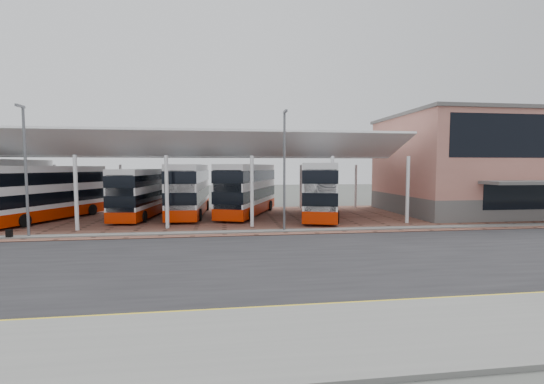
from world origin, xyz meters
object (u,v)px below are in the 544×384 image
(terminal, at_px, (488,164))
(bus_3, at_px, (189,190))
(bus_5, at_px, (322,190))
(bus_4, at_px, (248,190))
(bus_2, at_px, (142,193))
(bus_1, at_px, (49,193))

(terminal, xyz_separation_m, bus_3, (-28.04, 1.28, -2.35))
(bus_5, bearing_deg, bus_4, 177.10)
(bus_4, bearing_deg, terminal, 17.70)
(terminal, height_order, bus_3, terminal)
(bus_2, xyz_separation_m, bus_3, (3.94, 0.42, 0.19))
(bus_4, bearing_deg, bus_2, -158.41)
(bus_1, height_order, bus_3, bus_3)
(bus_1, bearing_deg, bus_2, 28.91)
(bus_1, height_order, bus_5, bus_5)
(bus_2, distance_m, bus_3, 3.97)
(bus_1, relative_size, bus_4, 0.97)
(bus_2, distance_m, bus_5, 15.51)
(bus_3, bearing_deg, terminal, -0.09)
(bus_1, relative_size, bus_5, 0.94)
(bus_1, height_order, bus_2, bus_1)
(bus_1, xyz_separation_m, bus_4, (16.24, 1.17, 0.07))
(bus_1, relative_size, bus_3, 0.98)
(terminal, bearing_deg, bus_1, -179.85)
(bus_2, height_order, bus_5, bus_5)
(bus_4, bearing_deg, bus_1, -155.53)
(terminal, xyz_separation_m, bus_2, (-31.99, 0.87, -2.54))
(terminal, bearing_deg, bus_5, -175.93)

